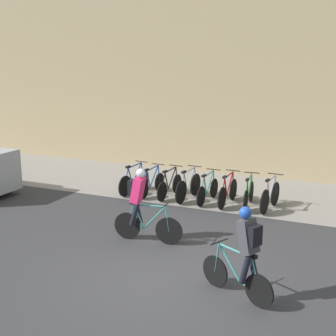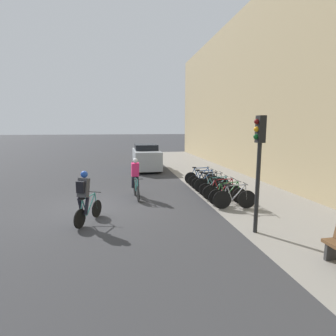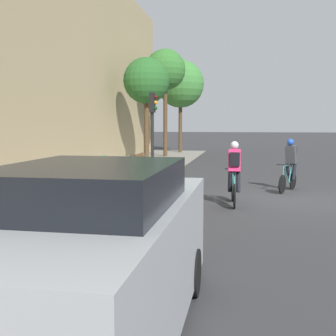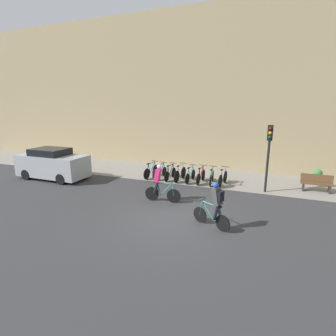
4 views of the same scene
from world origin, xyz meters
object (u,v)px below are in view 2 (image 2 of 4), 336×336
(cyclist_grey, at_px, (85,196))
(parked_bike_7, at_px, (234,198))
(cyclist_pink, at_px, (136,177))
(parked_bike_2, at_px, (208,182))
(parked_car, at_px, (146,157))
(parked_bike_3, at_px, (212,184))
(parked_bike_5, at_px, (222,191))
(parked_bike_1, at_px, (204,180))
(parked_bike_0, at_px, (200,177))
(parked_bike_6, at_px, (228,195))
(traffic_light_pole, at_px, (259,153))
(parked_bike_4, at_px, (217,188))

(cyclist_grey, relative_size, parked_bike_7, 1.04)
(cyclist_pink, relative_size, parked_bike_2, 1.06)
(parked_bike_2, distance_m, parked_car, 7.14)
(parked_bike_3, distance_m, parked_bike_5, 1.26)
(parked_bike_5, bearing_deg, parked_bike_1, -179.98)
(parked_bike_2, distance_m, parked_bike_3, 0.63)
(cyclist_grey, relative_size, parked_bike_2, 1.05)
(cyclist_grey, distance_m, parked_bike_0, 7.44)
(cyclist_grey, height_order, parked_bike_1, cyclist_grey)
(parked_bike_7, bearing_deg, parked_bike_2, -179.95)
(cyclist_grey, bearing_deg, parked_bike_2, 125.39)
(parked_bike_0, height_order, parked_bike_3, parked_bike_3)
(parked_bike_6, relative_size, traffic_light_pole, 0.49)
(cyclist_pink, relative_size, cyclist_grey, 1.02)
(cyclist_grey, distance_m, parked_car, 10.94)
(parked_bike_7, height_order, traffic_light_pole, traffic_light_pole)
(parked_bike_0, distance_m, parked_bike_6, 3.79)
(cyclist_pink, distance_m, parked_bike_5, 3.81)
(traffic_light_pole, bearing_deg, parked_bike_2, 176.21)
(parked_bike_4, distance_m, parked_bike_7, 1.89)
(parked_bike_3, bearing_deg, parked_bike_5, -0.05)
(parked_bike_0, xyz_separation_m, parked_bike_7, (4.42, 0.00, 0.01))
(parked_bike_5, height_order, traffic_light_pole, traffic_light_pole)
(parked_bike_1, xyz_separation_m, parked_bike_6, (3.16, 0.00, 0.01))
(parked_bike_1, bearing_deg, parked_bike_2, 0.03)
(cyclist_grey, xyz_separation_m, parked_bike_2, (-3.83, 5.39, -0.56))
(parked_bike_6, bearing_deg, traffic_light_pole, -7.11)
(parked_bike_0, relative_size, parked_bike_2, 1.02)
(parked_bike_1, height_order, parked_bike_6, parked_bike_6)
(parked_bike_4, relative_size, parked_bike_7, 0.99)
(parked_bike_4, height_order, parked_bike_7, parked_bike_7)
(parked_bike_7, bearing_deg, parked_bike_6, -179.81)
(parked_bike_0, height_order, parked_bike_1, parked_bike_0)
(parked_car, bearing_deg, parked_bike_2, 19.86)
(parked_bike_5, distance_m, parked_bike_6, 0.63)
(parked_bike_0, xyz_separation_m, parked_bike_1, (0.63, -0.00, -0.02))
(cyclist_grey, relative_size, parked_bike_5, 1.02)
(cyclist_grey, bearing_deg, parked_bike_3, 120.68)
(parked_bike_4, bearing_deg, parked_bike_5, 0.07)
(cyclist_pink, relative_size, parked_bike_6, 1.05)
(parked_bike_7, distance_m, traffic_light_pole, 3.01)
(cyclist_pink, distance_m, parked_bike_1, 3.95)
(parked_bike_6, bearing_deg, parked_bike_4, -179.98)
(parked_bike_5, distance_m, parked_bike_7, 1.26)
(parked_bike_2, bearing_deg, parked_bike_7, 0.05)
(parked_bike_7, relative_size, traffic_light_pole, 0.49)
(cyclist_pink, bearing_deg, parked_bike_0, 120.25)
(parked_bike_4, bearing_deg, parked_bike_1, -179.99)
(parked_bike_7, relative_size, parked_car, 0.39)
(cyclist_pink, height_order, parked_bike_1, cyclist_pink)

